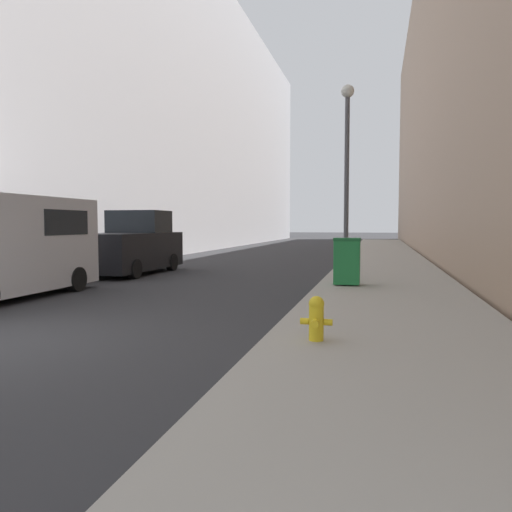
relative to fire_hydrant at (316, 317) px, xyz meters
name	(u,v)px	position (x,y,z in m)	size (l,w,h in m)	color
sidewalk_right	(385,260)	(1.12, 17.13, -0.40)	(3.75, 60.00, 0.15)	#9E998E
building_left_glass	(130,112)	(-16.03, 25.13, 9.01)	(12.00, 60.00, 18.96)	#BCBCC1
fire_hydrant	(316,317)	(0.00, 0.00, 0.00)	(0.45, 0.33, 0.62)	yellow
trash_bin	(347,261)	(0.02, 6.51, 0.32)	(0.69, 0.62, 1.25)	#1E7538
lamppost	(347,165)	(-0.15, 8.70, 3.08)	(0.39, 0.39, 5.81)	#4C4C51
white_van	(4,242)	(-7.78, 3.20, 0.85)	(2.06, 5.10, 2.42)	silver
pickup_truck	(130,247)	(-7.78, 9.36, 0.49)	(2.23, 4.82, 2.26)	black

